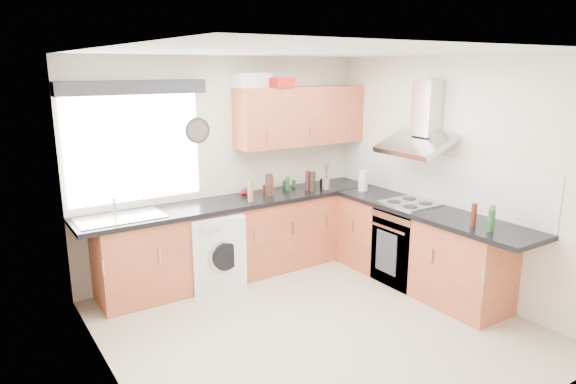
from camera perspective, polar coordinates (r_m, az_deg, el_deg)
ground_plane at (r=5.00m, az=3.07°, el=-14.71°), size 3.60×3.60×0.00m
ceiling at (r=4.40m, az=3.50°, el=15.27°), size 3.60×3.60×0.02m
wall_back at (r=6.04m, az=-6.96°, el=2.86°), size 3.60×0.02×2.50m
wall_front at (r=3.34m, az=22.12°, el=-7.11°), size 3.60×0.02×2.50m
wall_left at (r=3.79m, az=-19.22°, el=-4.41°), size 0.02×3.60×2.50m
wall_right at (r=5.77m, az=17.78°, el=1.78°), size 0.02×3.60×2.50m
window at (r=5.60m, az=-16.67°, el=4.64°), size 1.40×0.02×1.10m
window_blind at (r=5.46m, az=-16.85°, el=11.06°), size 1.50×0.18×0.14m
splashback at (r=5.97m, az=15.45°, el=1.63°), size 0.01×3.00×0.54m
base_cab_back at (r=5.96m, az=-6.34°, el=-5.44°), size 3.00×0.58×0.86m
base_cab_corner at (r=6.79m, az=5.81°, el=-3.02°), size 0.60×0.60×0.86m
base_cab_right at (r=5.87m, az=14.26°, el=-6.11°), size 0.58×2.10×0.86m
worktop_back at (r=5.86m, az=-5.54°, el=-1.10°), size 3.60×0.62×0.05m
worktop_right at (r=5.63m, az=15.58°, el=-2.18°), size 0.62×2.42×0.05m
sink at (r=5.38m, az=-18.17°, el=-2.38°), size 0.84×0.46×0.10m
oven at (r=5.96m, az=13.13°, el=-5.79°), size 0.56×0.58×0.85m
hob_plate at (r=5.82m, az=13.39°, el=-1.22°), size 0.52×0.52×0.01m
extractor_hood at (r=5.73m, az=14.56°, el=7.19°), size 0.52×0.78×0.66m
upper_cabinets at (r=6.30m, az=1.46°, el=8.45°), size 1.70×0.35×0.70m
washing_machine at (r=5.76m, az=-8.19°, el=-6.29°), size 0.67×0.66×0.84m
wall_clock at (r=5.82m, az=-9.98°, el=6.74°), size 0.29×0.04×0.29m
casserole at (r=6.00m, az=-4.22°, el=12.30°), size 0.42×0.32×0.17m
storage_box at (r=5.99m, az=-0.75°, el=12.06°), size 0.25×0.22×0.11m
utensil_pot at (r=6.34m, az=4.23°, el=0.91°), size 0.10×0.10×0.13m
kitchen_roll at (r=6.29m, az=8.34°, el=1.23°), size 0.12×0.12×0.25m
tomato_cluster at (r=6.07m, az=-4.57°, el=-0.01°), size 0.16×0.16×0.06m
jar_0 at (r=5.74m, az=-4.20°, el=0.13°), size 0.06×0.06×0.24m
jar_1 at (r=6.11m, az=-2.66°, el=0.30°), size 0.04×0.04×0.11m
jar_2 at (r=6.06m, az=-1.76°, el=0.69°), size 0.04×0.04×0.21m
jar_3 at (r=6.07m, az=-4.50°, el=0.13°), size 0.06×0.06×0.09m
jar_4 at (r=6.43m, az=0.66°, el=0.95°), size 0.05×0.05×0.09m
jar_5 at (r=6.39m, az=3.74°, el=0.95°), size 0.04×0.04×0.12m
jar_6 at (r=6.21m, az=2.74°, el=1.17°), size 0.07×0.07×0.24m
jar_7 at (r=6.00m, az=-2.22°, el=0.80°), size 0.07×0.07×0.26m
jar_8 at (r=6.25m, az=-0.04°, el=0.93°), size 0.05×0.05×0.17m
jar_9 at (r=6.27m, az=2.20°, el=1.28°), size 0.06×0.06×0.24m
jar_10 at (r=6.00m, az=-2.07°, el=0.79°), size 0.08×0.08×0.25m
jar_11 at (r=6.39m, az=-0.26°, el=0.87°), size 0.07×0.07×0.09m
bottle_0 at (r=5.23m, az=21.73°, el=-2.42°), size 0.06×0.06×0.21m
bottle_1 at (r=5.05m, az=21.65°, el=-2.96°), size 0.06×0.06×0.21m
bottle_2 at (r=5.16m, az=19.95°, el=-2.39°), size 0.05×0.05×0.22m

